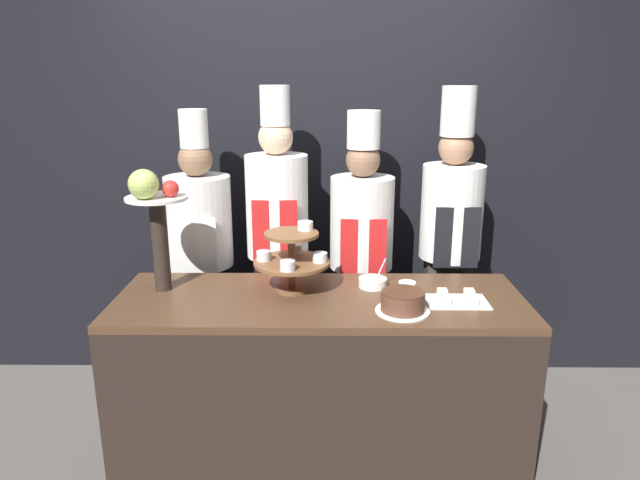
# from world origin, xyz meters

# --- Properties ---
(wall_back) EXTENTS (10.00, 0.06, 2.80)m
(wall_back) POSITION_xyz_m (0.00, 1.34, 1.40)
(wall_back) COLOR black
(wall_back) RESTS_ON ground_plane
(buffet_counter) EXTENTS (1.91, 0.68, 0.88)m
(buffet_counter) POSITION_xyz_m (0.00, 0.34, 0.44)
(buffet_counter) COLOR black
(buffet_counter) RESTS_ON ground_plane
(tiered_stand) EXTENTS (0.36, 0.36, 0.33)m
(tiered_stand) POSITION_xyz_m (-0.13, 0.43, 1.05)
(tiered_stand) COLOR brown
(tiered_stand) RESTS_ON buffet_counter
(fruit_pedestal) EXTENTS (0.29, 0.29, 0.60)m
(fruit_pedestal) POSITION_xyz_m (-0.77, 0.42, 1.28)
(fruit_pedestal) COLOR #2D231E
(fruit_pedestal) RESTS_ON buffet_counter
(cake_round) EXTENTS (0.24, 0.24, 0.10)m
(cake_round) POSITION_xyz_m (0.36, 0.17, 0.93)
(cake_round) COLOR white
(cake_round) RESTS_ON buffet_counter
(cup_white) EXTENTS (0.08, 0.08, 0.05)m
(cup_white) POSITION_xyz_m (0.42, 0.40, 0.91)
(cup_white) COLOR white
(cup_white) RESTS_ON buffet_counter
(cake_square_tray) EXTENTS (0.28, 0.19, 0.05)m
(cake_square_tray) POSITION_xyz_m (0.63, 0.28, 0.90)
(cake_square_tray) COLOR white
(cake_square_tray) RESTS_ON buffet_counter
(serving_bowl_far) EXTENTS (0.14, 0.14, 0.15)m
(serving_bowl_far) POSITION_xyz_m (0.26, 0.48, 0.91)
(serving_bowl_far) COLOR white
(serving_bowl_far) RESTS_ON buffet_counter
(chef_left) EXTENTS (0.37, 0.37, 1.71)m
(chef_left) POSITION_xyz_m (-0.69, 0.97, 0.93)
(chef_left) COLOR black
(chef_left) RESTS_ON ground_plane
(chef_center_left) EXTENTS (0.35, 0.35, 1.83)m
(chef_center_left) POSITION_xyz_m (-0.25, 0.97, 1.02)
(chef_center_left) COLOR black
(chef_center_left) RESTS_ON ground_plane
(chef_center_right) EXTENTS (0.36, 0.36, 1.70)m
(chef_center_right) POSITION_xyz_m (0.23, 0.97, 0.94)
(chef_center_right) COLOR black
(chef_center_right) RESTS_ON ground_plane
(chef_right) EXTENTS (0.34, 0.34, 1.83)m
(chef_right) POSITION_xyz_m (0.73, 0.97, 1.01)
(chef_right) COLOR #38332D
(chef_right) RESTS_ON ground_plane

